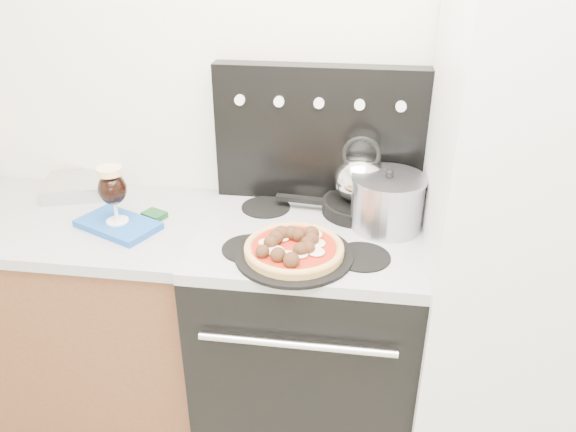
% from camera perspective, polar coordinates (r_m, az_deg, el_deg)
% --- Properties ---
extents(room_shell, '(3.52, 3.01, 2.52)m').
position_cam_1_polar(room_shell, '(1.02, -7.19, -8.91)').
color(room_shell, '#B3AF9D').
rests_on(room_shell, ground).
extents(base_cabinet, '(1.45, 0.60, 0.86)m').
position_cam_1_polar(base_cabinet, '(2.55, -23.79, -9.05)').
color(base_cabinet, brown).
rests_on(base_cabinet, ground).
extents(countertop, '(1.48, 0.63, 0.04)m').
position_cam_1_polar(countertop, '(2.33, -25.87, -0.06)').
color(countertop, '#A9A9AB').
rests_on(countertop, base_cabinet).
extents(stove_body, '(0.76, 0.65, 0.88)m').
position_cam_1_polar(stove_body, '(2.19, 2.02, -12.51)').
color(stove_body, black).
rests_on(stove_body, ground).
extents(cooktop, '(0.76, 0.65, 0.04)m').
position_cam_1_polar(cooktop, '(1.93, 2.24, -2.02)').
color(cooktop, '#ADADB2').
rests_on(cooktop, stove_body).
extents(backguard, '(0.76, 0.08, 0.50)m').
position_cam_1_polar(backguard, '(2.07, 3.19, 8.28)').
color(backguard, black).
rests_on(backguard, cooktop).
extents(fridge, '(0.64, 0.68, 1.90)m').
position_cam_1_polar(fridge, '(1.95, 23.09, -2.36)').
color(fridge, silver).
rests_on(fridge, ground).
extents(foil_sheet, '(0.34, 0.29, 0.06)m').
position_cam_1_polar(foil_sheet, '(2.37, -20.01, 2.88)').
color(foil_sheet, white).
rests_on(foil_sheet, countertop).
extents(oven_mitt, '(0.33, 0.27, 0.02)m').
position_cam_1_polar(oven_mitt, '(2.06, -16.88, -0.86)').
color(oven_mitt, '#1B52AC').
rests_on(oven_mitt, countertop).
extents(beer_glass, '(0.10, 0.10, 0.21)m').
position_cam_1_polar(beer_glass, '(2.01, -17.33, 2.07)').
color(beer_glass, black).
rests_on(beer_glass, oven_mitt).
extents(pizza_pan, '(0.38, 0.38, 0.01)m').
position_cam_1_polar(pizza_pan, '(1.77, 0.61, -3.93)').
color(pizza_pan, black).
rests_on(pizza_pan, cooktop).
extents(pizza, '(0.37, 0.37, 0.04)m').
position_cam_1_polar(pizza, '(1.76, 0.62, -3.15)').
color(pizza, gold).
rests_on(pizza, pizza_pan).
extents(skillet, '(0.29, 0.29, 0.05)m').
position_cam_1_polar(skillet, '(2.04, 7.12, 0.96)').
color(skillet, black).
rests_on(skillet, cooktop).
extents(tea_kettle, '(0.19, 0.19, 0.20)m').
position_cam_1_polar(tea_kettle, '(1.99, 7.33, 4.18)').
color(tea_kettle, silver).
rests_on(tea_kettle, skillet).
extents(stock_pot, '(0.26, 0.26, 0.18)m').
position_cam_1_polar(stock_pot, '(1.93, 10.03, 1.27)').
color(stock_pot, '#A9AAB5').
rests_on(stock_pot, cooktop).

